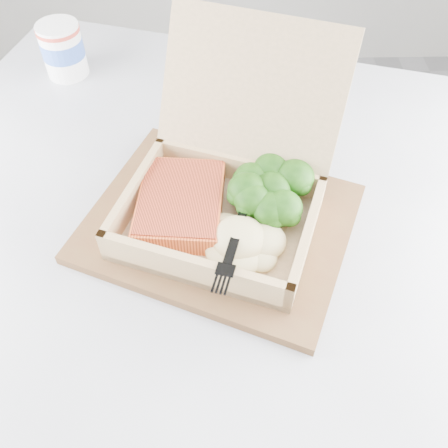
{
  "coord_description": "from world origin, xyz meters",
  "views": [
    {
      "loc": [
        0.17,
        0.03,
        1.25
      ],
      "look_at": [
        0.18,
        0.4,
        0.79
      ],
      "focal_mm": 40.0,
      "sensor_mm": 36.0,
      "label": 1
    }
  ],
  "objects_px": {
    "cafe_table": "(190,298)",
    "serving_tray": "(219,223)",
    "paper_cup": "(62,48)",
    "takeout_container": "(230,176)"
  },
  "relations": [
    {
      "from": "cafe_table",
      "to": "takeout_container",
      "type": "bearing_deg",
      "value": 15.28
    },
    {
      "from": "paper_cup",
      "to": "cafe_table",
      "type": "bearing_deg",
      "value": -58.84
    },
    {
      "from": "cafe_table",
      "to": "serving_tray",
      "type": "bearing_deg",
      "value": -11.9
    },
    {
      "from": "serving_tray",
      "to": "takeout_container",
      "type": "distance_m",
      "value": 0.06
    },
    {
      "from": "serving_tray",
      "to": "paper_cup",
      "type": "height_order",
      "value": "paper_cup"
    },
    {
      "from": "serving_tray",
      "to": "paper_cup",
      "type": "distance_m",
      "value": 0.43
    },
    {
      "from": "cafe_table",
      "to": "takeout_container",
      "type": "height_order",
      "value": "takeout_container"
    },
    {
      "from": "takeout_container",
      "to": "serving_tray",
      "type": "bearing_deg",
      "value": -96.07
    },
    {
      "from": "cafe_table",
      "to": "paper_cup",
      "type": "relative_size",
      "value": 12.06
    },
    {
      "from": "serving_tray",
      "to": "takeout_container",
      "type": "height_order",
      "value": "takeout_container"
    }
  ]
}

